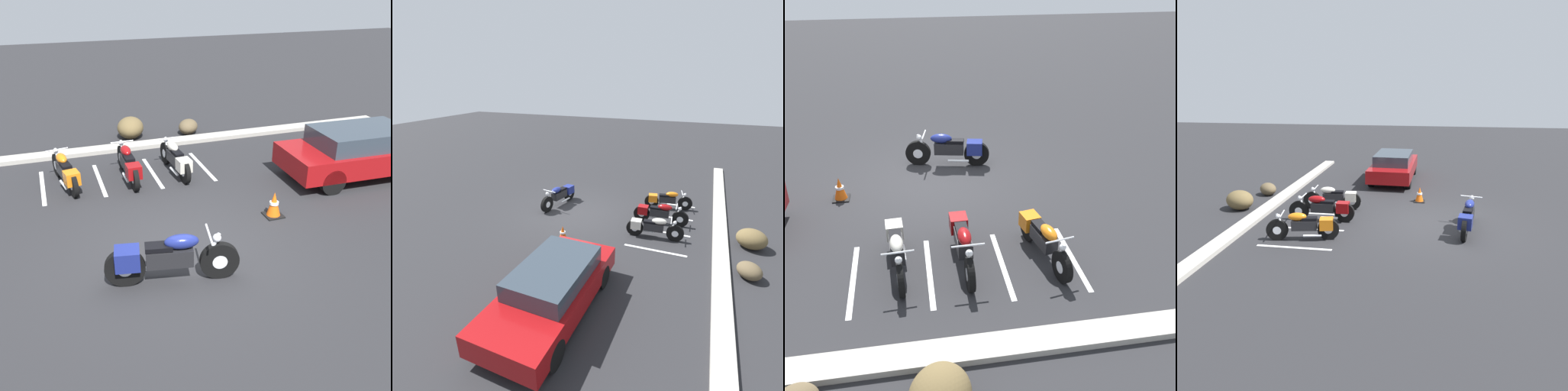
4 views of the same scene
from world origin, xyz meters
TOP-DOWN VIEW (x-y plane):
  - ground at (0.00, 0.00)m, footprint 60.00×60.00m
  - motorcycle_navy_featured at (-0.55, -0.85)m, footprint 2.30×0.82m
  - parked_bike_0 at (-1.83, 3.66)m, footprint 0.71×2.02m
  - parked_bike_1 at (-0.28, 3.57)m, footprint 0.60×2.13m
  - parked_bike_2 at (0.98, 3.56)m, footprint 0.57×2.04m
  - car_red at (5.54, 1.94)m, footprint 4.36×1.94m
  - concrete_curb at (0.00, 5.89)m, footprint 18.00×0.50m
  - landscape_rock_0 at (2.33, 6.63)m, footprint 0.94×0.94m
  - landscape_rock_1 at (0.45, 6.85)m, footprint 1.11×1.21m
  - traffic_cone at (2.33, 0.66)m, footprint 0.40×0.40m
  - stall_line_0 at (-2.42, 3.84)m, footprint 0.10×2.10m
  - stall_line_1 at (-1.01, 3.84)m, footprint 0.10×2.10m
  - stall_line_2 at (0.40, 3.84)m, footprint 0.10×2.10m
  - stall_line_3 at (1.81, 3.84)m, footprint 0.10×2.10m

SIDE VIEW (x-z plane):
  - ground at x=0.00m, z-range 0.00..0.00m
  - stall_line_0 at x=-2.42m, z-range 0.00..0.00m
  - stall_line_1 at x=-1.01m, z-range 0.00..0.00m
  - stall_line_2 at x=0.40m, z-range 0.00..0.00m
  - stall_line_3 at x=1.81m, z-range 0.00..0.00m
  - concrete_curb at x=0.00m, z-range 0.00..0.12m
  - landscape_rock_0 at x=2.33m, z-range 0.00..0.49m
  - traffic_cone at x=2.33m, z-range -0.02..0.55m
  - landscape_rock_1 at x=0.45m, z-range 0.00..0.68m
  - parked_bike_0 at x=-1.83m, z-range 0.03..0.83m
  - parked_bike_2 at x=0.98m, z-range 0.03..0.83m
  - parked_bike_1 at x=-0.28m, z-range 0.03..0.87m
  - motorcycle_navy_featured at x=-0.55m, z-range 0.03..0.94m
  - car_red at x=5.54m, z-range 0.04..1.32m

